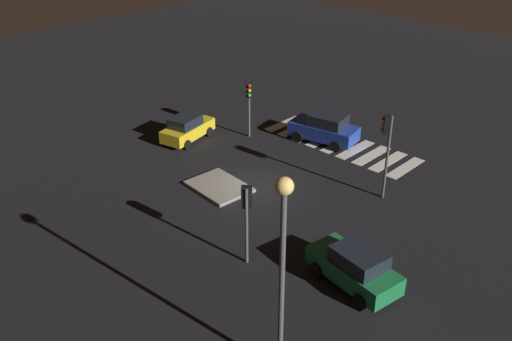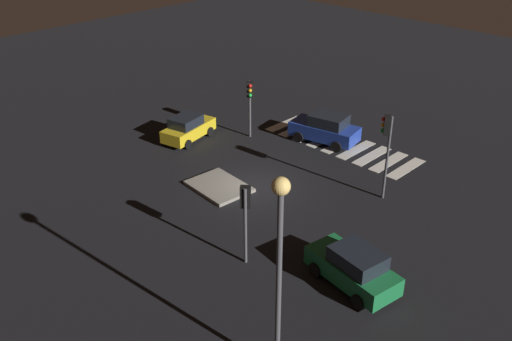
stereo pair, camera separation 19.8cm
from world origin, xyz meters
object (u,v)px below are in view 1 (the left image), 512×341
at_px(traffic_light_south, 387,137).
at_px(traffic_light_east, 249,96).
at_px(car_green, 355,267).
at_px(street_lamp, 283,247).
at_px(car_blue, 325,128).
at_px(car_yellow, 187,128).
at_px(traffic_light_west, 247,206).
at_px(traffic_island, 219,187).

height_order(traffic_light_south, traffic_light_east, traffic_light_south).
height_order(car_green, traffic_light_east, traffic_light_east).
height_order(traffic_light_east, street_lamp, street_lamp).
bearing_deg(car_blue, traffic_light_south, 140.64).
distance_m(traffic_light_south, traffic_light_east, 10.12).
bearing_deg(street_lamp, car_yellow, -30.81).
distance_m(car_blue, car_yellow, 8.52).
xyz_separation_m(traffic_light_south, traffic_light_west, (1.16, 8.61, -0.68)).
height_order(traffic_island, traffic_light_south, traffic_light_south).
distance_m(car_blue, car_green, 13.82).
height_order(traffic_island, car_green, car_green).
bearing_deg(traffic_light_east, car_green, 13.17).
relative_size(car_blue, traffic_light_west, 1.22).
distance_m(traffic_island, traffic_light_east, 7.22).
height_order(traffic_island, car_blue, car_blue).
relative_size(car_yellow, traffic_light_south, 0.86).
relative_size(car_blue, street_lamp, 0.60).
bearing_deg(traffic_light_east, street_lamp, -0.09).
bearing_deg(traffic_light_south, traffic_light_east, -38.22).
height_order(car_blue, street_lamp, street_lamp).
height_order(traffic_light_west, street_lamp, street_lamp).
xyz_separation_m(traffic_light_south, traffic_light_east, (10.08, -0.60, -0.64)).
height_order(car_blue, traffic_light_east, traffic_light_east).
xyz_separation_m(traffic_light_east, street_lamp, (-14.07, 12.85, 2.30)).
bearing_deg(traffic_light_west, street_lamp, -165.74).
bearing_deg(street_lamp, car_blue, -56.64).
xyz_separation_m(traffic_light_south, street_lamp, (-3.99, 12.24, 1.66)).
height_order(car_yellow, street_lamp, street_lamp).
distance_m(car_green, traffic_light_south, 7.87).
relative_size(traffic_island, traffic_light_south, 0.75).
relative_size(car_blue, traffic_light_east, 1.21).
distance_m(traffic_island, traffic_light_west, 7.04).
bearing_deg(traffic_light_west, car_green, -107.00).
bearing_deg(traffic_light_west, traffic_light_east, 3.59).
distance_m(car_yellow, traffic_light_west, 13.21).
bearing_deg(car_green, traffic_island, 0.18).
xyz_separation_m(car_green, traffic_light_west, (4.27, 1.86, 1.90)).
xyz_separation_m(car_green, traffic_light_east, (13.20, -7.35, 1.94)).
bearing_deg(street_lamp, traffic_light_east, -42.39).
bearing_deg(traffic_light_west, traffic_island, 17.50).
height_order(traffic_island, traffic_light_west, traffic_light_west).
relative_size(car_blue, car_yellow, 1.14).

